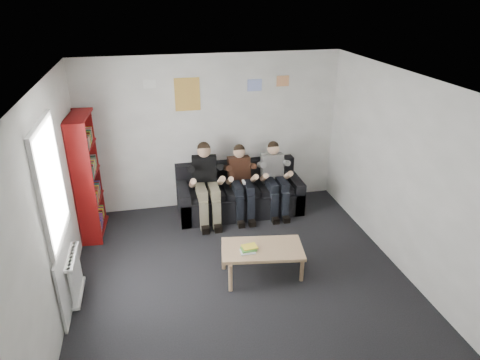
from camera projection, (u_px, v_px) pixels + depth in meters
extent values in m
plane|color=black|center=(244.00, 284.00, 5.80)|extent=(5.00, 5.00, 0.00)
plane|color=silver|center=(245.00, 85.00, 4.68)|extent=(5.00, 5.00, 0.00)
plane|color=silver|center=(212.00, 133.00, 7.46)|extent=(4.50, 0.00, 4.50)
plane|color=silver|center=(324.00, 349.00, 3.02)|extent=(4.50, 0.00, 4.50)
plane|color=silver|center=(49.00, 214.00, 4.80)|extent=(0.00, 5.00, 5.00)
plane|color=silver|center=(409.00, 179.00, 5.68)|extent=(0.00, 5.00, 5.00)
cube|color=black|center=(239.00, 200.00, 7.61)|extent=(2.16, 0.88, 0.41)
cube|color=black|center=(235.00, 172.00, 7.75)|extent=(2.16, 0.20, 0.42)
cube|color=black|center=(184.00, 202.00, 7.38)|extent=(0.18, 0.88, 0.59)
cube|color=black|center=(293.00, 191.00, 7.77)|extent=(0.18, 0.88, 0.59)
cube|color=black|center=(240.00, 189.00, 7.44)|extent=(1.80, 0.61, 0.10)
cube|color=maroon|center=(87.00, 177.00, 6.65)|extent=(0.29, 0.88, 1.97)
cube|color=#DCA67F|center=(262.00, 249.00, 5.83)|extent=(1.10, 0.61, 0.04)
cylinder|color=#DCA67F|center=(230.00, 278.00, 5.60)|extent=(0.06, 0.06, 0.40)
cylinder|color=#DCA67F|center=(302.00, 268.00, 5.80)|extent=(0.06, 0.06, 0.40)
cylinder|color=#DCA67F|center=(224.00, 257.00, 6.04)|extent=(0.06, 0.06, 0.40)
cylinder|color=#DCA67F|center=(290.00, 248.00, 6.24)|extent=(0.06, 0.06, 0.40)
cube|color=white|center=(248.00, 251.00, 5.72)|extent=(0.20, 0.15, 0.02)
cube|color=#519D38|center=(249.00, 249.00, 5.75)|extent=(0.20, 0.15, 0.02)
cube|color=yellow|center=(250.00, 247.00, 5.77)|extent=(0.20, 0.15, 0.02)
cube|color=black|center=(204.00, 172.00, 7.30)|extent=(0.42, 0.30, 0.59)
sphere|color=tan|center=(204.00, 151.00, 7.10)|extent=(0.23, 0.23, 0.23)
sphere|color=black|center=(204.00, 148.00, 7.10)|extent=(0.22, 0.22, 0.22)
cube|color=#7D7559|center=(208.00, 191.00, 7.11)|extent=(0.37, 0.48, 0.16)
cube|color=#7D7559|center=(210.00, 215.00, 7.04)|extent=(0.35, 0.15, 0.51)
cube|color=black|center=(211.00, 227.00, 7.07)|extent=(0.35, 0.27, 0.10)
cube|color=#442316|center=(239.00, 171.00, 7.42)|extent=(0.37, 0.27, 0.53)
sphere|color=tan|center=(239.00, 152.00, 7.24)|extent=(0.21, 0.21, 0.21)
sphere|color=black|center=(239.00, 150.00, 7.24)|extent=(0.20, 0.20, 0.20)
cube|color=black|center=(242.00, 187.00, 7.25)|extent=(0.34, 0.43, 0.14)
cube|color=black|center=(245.00, 210.00, 7.20)|extent=(0.32, 0.13, 0.51)
cube|color=black|center=(246.00, 222.00, 7.24)|extent=(0.32, 0.24, 0.09)
cube|color=silver|center=(244.00, 182.00, 7.11)|extent=(0.04, 0.13, 0.04)
cube|color=silver|center=(272.00, 168.00, 7.54)|extent=(0.38, 0.28, 0.53)
sphere|color=tan|center=(273.00, 149.00, 7.35)|extent=(0.21, 0.21, 0.21)
sphere|color=black|center=(273.00, 147.00, 7.35)|extent=(0.20, 0.20, 0.20)
cube|color=black|center=(276.00, 184.00, 7.37)|extent=(0.34, 0.43, 0.14)
cube|color=black|center=(279.00, 206.00, 7.32)|extent=(0.32, 0.13, 0.51)
cube|color=black|center=(280.00, 218.00, 7.35)|extent=(0.32, 0.25, 0.09)
cylinder|color=white|center=(72.00, 289.00, 5.16)|extent=(0.06, 0.06, 0.60)
cylinder|color=white|center=(73.00, 285.00, 5.23)|extent=(0.06, 0.06, 0.60)
cylinder|color=white|center=(74.00, 281.00, 5.31)|extent=(0.06, 0.06, 0.60)
cylinder|color=white|center=(75.00, 277.00, 5.38)|extent=(0.06, 0.06, 0.60)
cylinder|color=white|center=(76.00, 273.00, 5.45)|extent=(0.06, 0.06, 0.60)
cylinder|color=white|center=(76.00, 270.00, 5.52)|extent=(0.06, 0.06, 0.60)
cylinder|color=white|center=(77.00, 266.00, 5.59)|extent=(0.06, 0.06, 0.60)
cylinder|color=white|center=(78.00, 262.00, 5.66)|extent=(0.06, 0.06, 0.60)
cube|color=white|center=(79.00, 293.00, 5.53)|extent=(0.10, 0.64, 0.04)
cube|color=white|center=(72.00, 257.00, 5.30)|extent=(0.10, 0.64, 0.04)
cube|color=white|center=(50.00, 183.00, 4.86)|extent=(0.02, 1.00, 1.30)
cube|color=silver|center=(39.00, 125.00, 4.58)|extent=(0.05, 1.12, 0.06)
cube|color=silver|center=(61.00, 234.00, 5.14)|extent=(0.05, 1.12, 0.06)
cube|color=silver|center=(68.00, 269.00, 5.36)|extent=(0.03, 1.30, 0.90)
cube|color=#EDE353|center=(187.00, 94.00, 7.09)|extent=(0.42, 0.01, 0.55)
cube|color=#4775F2|center=(255.00, 85.00, 7.27)|extent=(0.25, 0.01, 0.20)
cube|color=#DD457D|center=(283.00, 81.00, 7.35)|extent=(0.22, 0.01, 0.18)
cube|color=white|center=(150.00, 84.00, 6.88)|extent=(0.20, 0.01, 0.14)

